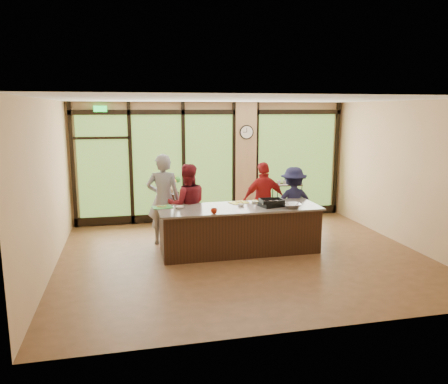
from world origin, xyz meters
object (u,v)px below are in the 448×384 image
flower_stand (170,209)px  bar_cart (287,195)px  cook_left (164,199)px  island_base (239,230)px  roasting_pan (271,204)px  cook_right (293,202)px

flower_stand → bar_cart: (3.07, 0.00, 0.21)m
cook_left → island_base: bearing=159.8°
island_base → roasting_pan: roasting_pan is taller
island_base → bar_cart: 3.13m
cook_left → roasting_pan: size_ratio=4.34×
roasting_pan → bar_cart: (1.31, 2.55, -0.36)m
cook_right → bar_cart: size_ratio=1.59×
island_base → cook_left: size_ratio=1.61×
cook_right → roasting_pan: 1.14m
island_base → roasting_pan: size_ratio=6.99×
flower_stand → bar_cart: bearing=14.4°
cook_left → cook_right: bearing=-172.2°
flower_stand → bar_cart: bar_cart is taller
island_base → cook_right: (1.41, 0.71, 0.35)m
cook_right → roasting_pan: size_ratio=3.57×
roasting_pan → bar_cart: bearing=48.3°
roasting_pan → bar_cart: roasting_pan is taller
cook_left → bar_cart: bearing=-143.9°
cook_left → cook_right: size_ratio=1.22×
cook_right → roasting_pan: (-0.78, -0.81, 0.17)m
island_base → cook_right: bearing=26.6°
bar_cart → flower_stand: bearing=-173.4°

